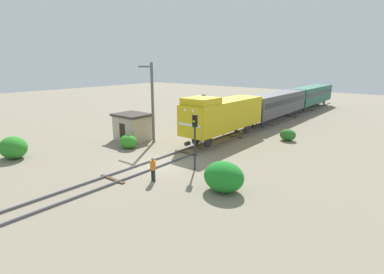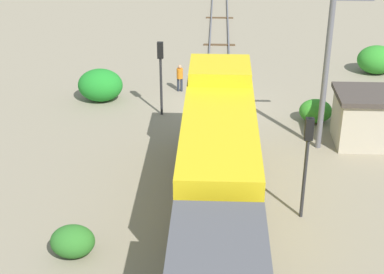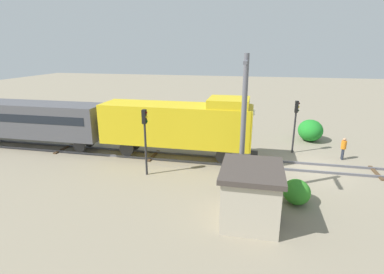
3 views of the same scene
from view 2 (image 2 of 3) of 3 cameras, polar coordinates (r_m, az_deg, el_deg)
The scene contains 12 objects.
ground_plane at distance 34.14m, azimuth 2.60°, elevation 2.93°, with size 141.94×141.94×0.00m, color gray.
railway_track at distance 34.11m, azimuth 2.60°, elevation 3.04°, with size 2.40×94.62×0.16m.
locomotive at distance 24.10m, azimuth 2.63°, elevation -0.23°, with size 2.90×11.60×4.60m.
traffic_signal_near at distance 32.14m, azimuth -3.06°, elevation 7.00°, with size 0.32×0.34×4.20m.
traffic_signal_mid at distance 23.08m, azimuth 11.10°, elevation -1.24°, with size 0.32×0.34×4.40m.
worker_near_track at distance 36.04m, azimuth -1.19°, elevation 5.95°, with size 0.38×0.38×1.70m.
catenary_mast at distance 28.57m, azimuth 13.00°, elevation 6.51°, with size 1.94×0.28×7.86m.
relay_hut at distance 30.67m, azimuth 16.77°, elevation 1.81°, with size 3.50×2.90×2.74m.
bush_near at distance 40.96m, azimuth 17.48°, elevation 7.17°, with size 2.57×2.10×1.87m, color #2B8326.
bush_mid at distance 35.10m, azimuth -8.88°, elevation 4.99°, with size 2.64×2.16×1.92m, color #1E7F26.
bush_far at distance 32.67m, azimuth 11.90°, elevation 2.48°, with size 1.78×1.46×1.29m, color #328726.
bush_back at distance 22.23m, azimuth -11.50°, elevation -9.89°, with size 1.65×1.35×1.20m, color #2C6E26.
Camera 2 is at (0.13, 31.34, 13.53)m, focal length 55.00 mm.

